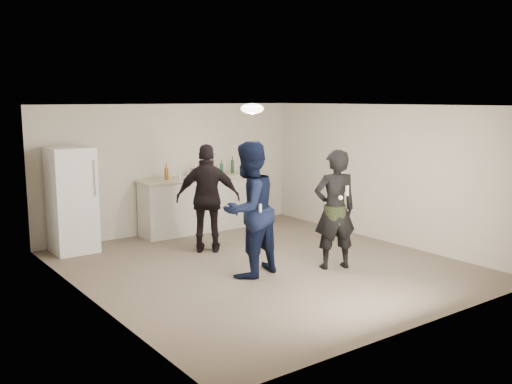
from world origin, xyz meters
TOP-DOWN VIEW (x-y plane):
  - floor at (0.00, 0.00)m, footprint 6.00×6.00m
  - ceiling at (0.00, 0.00)m, footprint 6.00×6.00m
  - wall_back at (0.00, 3.00)m, footprint 6.00×0.00m
  - wall_front at (0.00, -3.00)m, footprint 6.00×0.00m
  - wall_left at (-2.75, 0.00)m, footprint 0.00×6.00m
  - wall_right at (2.75, 0.00)m, footprint 0.00×6.00m
  - counter at (0.52, 2.67)m, footprint 2.60×0.56m
  - counter_top at (0.52, 2.67)m, footprint 2.68×0.64m
  - fridge at (-2.13, 2.60)m, footprint 0.70×0.70m
  - fridge_handle at (-1.85, 2.23)m, footprint 0.02×0.02m
  - ceiling_dome at (0.00, 0.30)m, footprint 0.36×0.36m
  - shaker at (0.29, 2.73)m, footprint 0.08×0.08m
  - man at (-0.48, -0.27)m, footprint 1.13×0.98m
  - woman at (0.81, -0.74)m, footprint 0.79×0.65m
  - camo_shorts at (0.81, -0.74)m, footprint 0.34×0.34m
  - spectator at (-0.25, 1.24)m, footprint 1.15×0.98m
  - remote_man at (-0.48, -0.55)m, footprint 0.04×0.04m
  - nunchuk_man at (-0.36, -0.52)m, footprint 0.07×0.07m
  - remote_woman at (0.81, -0.99)m, footprint 0.04×0.04m
  - nunchuk_woman at (0.71, -0.96)m, footprint 0.07×0.07m
  - bottle_cluster at (0.43, 2.65)m, footprint 1.61×0.27m

SIDE VIEW (x-z plane):
  - floor at x=0.00m, z-range 0.00..0.00m
  - counter at x=0.52m, z-range 0.00..1.05m
  - camo_shorts at x=0.81m, z-range 0.71..0.99m
  - fridge at x=-2.13m, z-range 0.00..1.80m
  - woman at x=0.81m, z-range 0.00..1.85m
  - spectator at x=-0.25m, z-range 0.00..1.85m
  - nunchuk_man at x=-0.36m, z-range 0.95..1.01m
  - man at x=-0.48m, z-range 0.00..2.00m
  - remote_man at x=-0.48m, z-range 0.98..1.12m
  - counter_top at x=0.52m, z-range 1.05..1.09m
  - nunchuk_woman at x=0.71m, z-range 1.11..1.18m
  - shaker at x=0.29m, z-range 1.09..1.26m
  - bottle_cluster at x=0.43m, z-range 1.07..1.33m
  - wall_back at x=0.00m, z-range -1.75..4.25m
  - wall_front at x=0.00m, z-range -1.75..4.25m
  - wall_left at x=-2.75m, z-range -1.75..4.25m
  - wall_right at x=2.75m, z-range -1.75..4.25m
  - remote_woman at x=0.81m, z-range 1.18..1.32m
  - fridge_handle at x=-1.85m, z-range 1.00..1.60m
  - ceiling_dome at x=0.00m, z-range 2.37..2.53m
  - ceiling at x=0.00m, z-range 2.50..2.50m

